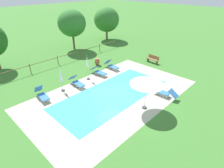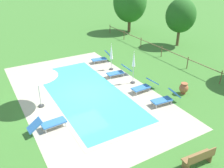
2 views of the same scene
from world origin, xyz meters
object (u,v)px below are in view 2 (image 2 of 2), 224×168
at_px(tree_centre, 181,16).
at_px(patio_umbrella_closed_row_west, 134,62).
at_px(wooden_bench_lawn_side, 199,158).
at_px(tree_west_mid, 130,2).
at_px(patio_umbrella_closed_row_centre, 111,53).
at_px(terracotta_urn_near_fence, 184,88).
at_px(sun_lounger_north_far, 166,98).
at_px(patio_umbrella_open_foreground, 36,74).
at_px(sun_lounger_south_near_corner, 119,72).
at_px(sun_lounger_north_near_steps, 102,58).
at_px(sun_lounger_north_mid, 48,124).
at_px(sun_lounger_north_end, 144,86).

bearing_deg(tree_centre, patio_umbrella_closed_row_west, -61.06).
bearing_deg(wooden_bench_lawn_side, tree_west_mid, 154.02).
bearing_deg(patio_umbrella_closed_row_centre, terracotta_urn_near_fence, 19.95).
distance_m(sun_lounger_north_far, patio_umbrella_open_foreground, 7.91).
distance_m(sun_lounger_south_near_corner, patio_umbrella_closed_row_west, 2.02).
bearing_deg(sun_lounger_south_near_corner, tree_west_mid, 143.12).
xyz_separation_m(sun_lounger_north_near_steps, sun_lounger_north_mid, (7.15, -6.95, -0.03)).
distance_m(patio_umbrella_closed_row_west, tree_centre, 10.58).
bearing_deg(patio_umbrella_closed_row_centre, patio_umbrella_closed_row_west, 2.46).
bearing_deg(sun_lounger_north_near_steps, patio_umbrella_open_foreground, -55.16).
bearing_deg(patio_umbrella_closed_row_centre, sun_lounger_north_far, 2.14).
relative_size(patio_umbrella_closed_row_centre, wooden_bench_lawn_side, 1.48).
xyz_separation_m(sun_lounger_north_near_steps, patio_umbrella_open_foreground, (4.66, -6.69, 1.80)).
relative_size(patio_umbrella_closed_row_west, tree_west_mid, 0.41).
bearing_deg(patio_umbrella_open_foreground, wooden_bench_lawn_side, 29.18).
xyz_separation_m(patio_umbrella_open_foreground, tree_west_mid, (-12.29, 14.61, 1.43)).
height_order(sun_lounger_north_far, patio_umbrella_closed_row_west, patio_umbrella_closed_row_west).
relative_size(sun_lounger_north_mid, tree_west_mid, 0.34).
bearing_deg(sun_lounger_north_far, terracotta_urn_near_fence, 101.51).
relative_size(patio_umbrella_closed_row_west, tree_centre, 0.51).
bearing_deg(patio_umbrella_open_foreground, patio_umbrella_closed_row_centre, 113.15).
distance_m(patio_umbrella_closed_row_west, tree_west_mid, 14.86).
height_order(wooden_bench_lawn_side, tree_centre, tree_centre).
distance_m(tree_west_mid, tree_centre, 7.49).
relative_size(sun_lounger_north_near_steps, tree_centre, 0.40).
bearing_deg(sun_lounger_north_far, sun_lounger_north_end, -176.67).
bearing_deg(patio_umbrella_open_foreground, sun_lounger_north_near_steps, 124.84).
distance_m(sun_lounger_south_near_corner, wooden_bench_lawn_side, 9.83).
distance_m(sun_lounger_north_mid, tree_centre, 17.98).
distance_m(sun_lounger_north_mid, tree_west_mid, 21.22).
distance_m(sun_lounger_south_near_corner, tree_centre, 10.44).
height_order(sun_lounger_north_mid, sun_lounger_south_near_corner, sun_lounger_south_near_corner).
bearing_deg(patio_umbrella_closed_row_centre, tree_centre, 102.77).
height_order(sun_lounger_north_mid, wooden_bench_lawn_side, wooden_bench_lawn_side).
bearing_deg(sun_lounger_north_far, sun_lounger_north_near_steps, -179.02).
distance_m(sun_lounger_north_near_steps, sun_lounger_north_mid, 9.97).
distance_m(patio_umbrella_closed_row_west, terracotta_urn_near_fence, 3.85).
relative_size(sun_lounger_south_near_corner, terracotta_urn_near_fence, 2.59).
bearing_deg(tree_west_mid, tree_centre, 9.82).
xyz_separation_m(patio_umbrella_closed_row_west, wooden_bench_lawn_side, (8.10, -2.12, -1.17)).
height_order(sun_lounger_north_mid, sun_lounger_north_end, sun_lounger_north_end).
relative_size(sun_lounger_north_end, patio_umbrella_closed_row_centre, 0.90).
xyz_separation_m(patio_umbrella_closed_row_centre, tree_centre, (-2.11, 9.29, 1.68)).
bearing_deg(sun_lounger_north_end, patio_umbrella_open_foreground, -102.92).
relative_size(terracotta_urn_near_fence, tree_centre, 0.16).
bearing_deg(terracotta_urn_near_fence, sun_lounger_south_near_corner, -153.12).
bearing_deg(sun_lounger_north_far, tree_centre, 133.14).
distance_m(sun_lounger_north_near_steps, tree_west_mid, 11.47).
bearing_deg(sun_lounger_north_far, sun_lounger_north_mid, -98.58).
distance_m(patio_umbrella_closed_row_centre, terracotta_urn_near_fence, 6.45).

